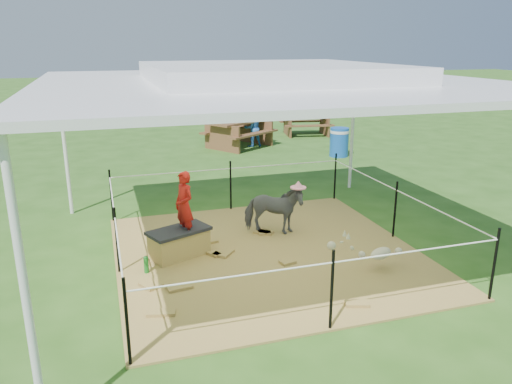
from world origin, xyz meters
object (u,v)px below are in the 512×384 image
object	(u,v)px
foal	(381,251)
trash_barrel	(339,142)
green_bottle	(146,265)
picnic_table_far	(306,125)
picnic_table_near	(239,134)
woman	(184,199)
pony	(273,210)
distant_person	(253,128)
straw_bale	(179,244)

from	to	relation	value
foal	trash_barrel	bearing A→B (deg)	44.05
green_bottle	picnic_table_far	world-z (taller)	picnic_table_far
picnic_table_near	woman	bearing A→B (deg)	-144.10
pony	distant_person	world-z (taller)	distant_person
straw_bale	distant_person	world-z (taller)	distant_person
pony	picnic_table_far	size ratio (longest dim) A/B	0.58
pony	woman	bearing A→B (deg)	128.31
straw_bale	foal	xyz separation A→B (m)	(2.70, -1.35, 0.08)
trash_barrel	picnic_table_far	distance (m)	3.54
straw_bale	foal	bearing A→B (deg)	-26.53
green_bottle	picnic_table_far	xyz separation A→B (m)	(6.58, 9.70, 0.21)
picnic_table_near	trash_barrel	bearing A→B (deg)	-74.95
straw_bale	picnic_table_far	size ratio (longest dim) A/B	0.50
picnic_table_far	distant_person	distance (m)	2.80
pony	picnic_table_near	bearing A→B (deg)	11.41
pony	trash_barrel	distance (m)	6.57
straw_bale	woman	size ratio (longest dim) A/B	0.83
straw_bale	green_bottle	distance (m)	0.71
picnic_table_far	trash_barrel	bearing A→B (deg)	-87.36
green_bottle	picnic_table_far	bearing A→B (deg)	55.86
foal	picnic_table_near	distance (m)	9.26
pony	trash_barrel	xyz separation A→B (m)	(3.89, 5.29, -0.04)
straw_bale	foal	world-z (taller)	foal
woman	distant_person	xyz separation A→B (m)	(3.50, 7.86, -0.35)
green_bottle	picnic_table_near	size ratio (longest dim) A/B	0.12
pony	trash_barrel	world-z (taller)	pony
woman	trash_barrel	distance (m)	7.94
green_bottle	picnic_table_near	distance (m)	9.15
picnic_table_far	picnic_table_near	bearing A→B (deg)	-144.77
foal	picnic_table_far	bearing A→B (deg)	48.68
green_bottle	picnic_table_near	xyz separation A→B (m)	(3.72, 8.35, 0.27)
pony	picnic_table_near	size ratio (longest dim) A/B	0.49
foal	picnic_table_far	xyz separation A→B (m)	(3.33, 10.59, 0.06)
woman	picnic_table_far	distance (m)	11.00
green_bottle	picnic_table_near	bearing A→B (deg)	66.00
woman	green_bottle	distance (m)	1.12
pony	foal	size ratio (longest dim) A/B	1.02
straw_bale	picnic_table_near	world-z (taller)	picnic_table_near
woman	pony	xyz separation A→B (m)	(1.58, 0.44, -0.48)
pony	foal	distance (m)	2.06
trash_barrel	picnic_table_near	world-z (taller)	picnic_table_near
trash_barrel	green_bottle	bearing A→B (deg)	-134.68
pony	distant_person	size ratio (longest dim) A/B	0.86
woman	picnic_table_near	world-z (taller)	woman
picnic_table_far	pony	bearing A→B (deg)	-106.21
straw_bale	green_bottle	xyz separation A→B (m)	(-0.55, -0.45, -0.07)
woman	trash_barrel	xyz separation A→B (m)	(5.47, 5.74, -0.52)
foal	green_bottle	bearing A→B (deg)	140.68
trash_barrel	picnic_table_near	size ratio (longest dim) A/B	0.41
woman	green_bottle	size ratio (longest dim) A/B	4.32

